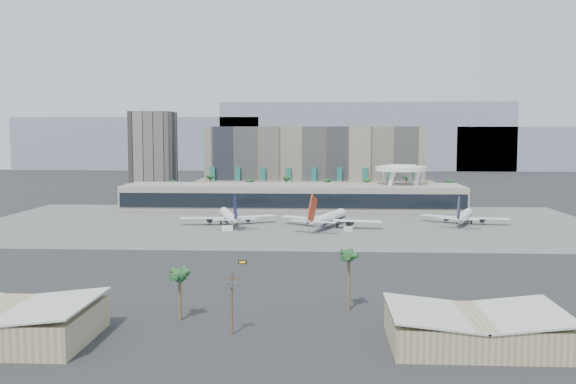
{
  "coord_description": "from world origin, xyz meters",
  "views": [
    {
      "loc": [
        14.74,
        -212.8,
        37.56
      ],
      "look_at": [
        1.32,
        40.0,
        14.63
      ],
      "focal_mm": 40.0,
      "sensor_mm": 36.0,
      "label": 1
    }
  ],
  "objects_px": {
    "airliner_right": "(464,216)",
    "service_vehicle_a": "(227,228)",
    "utility_pole": "(232,297)",
    "airliner_centre": "(329,218)",
    "taxiway_sign": "(242,262)",
    "airliner_left": "(229,216)",
    "service_vehicle_b": "(349,229)"
  },
  "relations": [
    {
      "from": "airliner_centre",
      "to": "taxiway_sign",
      "type": "height_order",
      "value": "airliner_centre"
    },
    {
      "from": "taxiway_sign",
      "to": "airliner_centre",
      "type": "bearing_deg",
      "value": 68.28
    },
    {
      "from": "airliner_left",
      "to": "service_vehicle_b",
      "type": "distance_m",
      "value": 51.53
    },
    {
      "from": "service_vehicle_b",
      "to": "taxiway_sign",
      "type": "xyz_separation_m",
      "value": [
        -33.35,
        -64.37,
        -0.34
      ]
    },
    {
      "from": "airliner_right",
      "to": "taxiway_sign",
      "type": "distance_m",
      "value": 119.92
    },
    {
      "from": "service_vehicle_a",
      "to": "taxiway_sign",
      "type": "xyz_separation_m",
      "value": [
        13.86,
        -63.19,
        -0.5
      ]
    },
    {
      "from": "airliner_left",
      "to": "taxiway_sign",
      "type": "xyz_separation_m",
      "value": [
        15.64,
        -80.11,
        -3.09
      ]
    },
    {
      "from": "service_vehicle_a",
      "to": "service_vehicle_b",
      "type": "relative_size",
      "value": 1.25
    },
    {
      "from": "taxiway_sign",
      "to": "service_vehicle_b",
      "type": "bearing_deg",
      "value": 60.06
    },
    {
      "from": "airliner_centre",
      "to": "taxiway_sign",
      "type": "bearing_deg",
      "value": -88.96
    },
    {
      "from": "utility_pole",
      "to": "taxiway_sign",
      "type": "height_order",
      "value": "utility_pole"
    },
    {
      "from": "airliner_right",
      "to": "service_vehicle_a",
      "type": "bearing_deg",
      "value": -146.25
    },
    {
      "from": "airliner_left",
      "to": "airliner_centre",
      "type": "xyz_separation_m",
      "value": [
        41.4,
        -5.99,
        0.22
      ]
    },
    {
      "from": "utility_pole",
      "to": "airliner_left",
      "type": "xyz_separation_m",
      "value": [
        -21.82,
        145.72,
        -3.51
      ]
    },
    {
      "from": "service_vehicle_b",
      "to": "airliner_right",
      "type": "bearing_deg",
      "value": 41.18
    },
    {
      "from": "airliner_right",
      "to": "service_vehicle_a",
      "type": "relative_size",
      "value": 8.58
    },
    {
      "from": "service_vehicle_b",
      "to": "taxiway_sign",
      "type": "bearing_deg",
      "value": -101.05
    },
    {
      "from": "airliner_right",
      "to": "service_vehicle_a",
      "type": "height_order",
      "value": "airliner_right"
    },
    {
      "from": "airliner_centre",
      "to": "airliner_right",
      "type": "xyz_separation_m",
      "value": [
        56.65,
        12.97,
        -0.53
      ]
    },
    {
      "from": "taxiway_sign",
      "to": "utility_pole",
      "type": "bearing_deg",
      "value": -87.18
    },
    {
      "from": "airliner_left",
      "to": "taxiway_sign",
      "type": "relative_size",
      "value": 16.77
    },
    {
      "from": "airliner_centre",
      "to": "service_vehicle_a",
      "type": "height_order",
      "value": "airliner_centre"
    },
    {
      "from": "utility_pole",
      "to": "airliner_left",
      "type": "distance_m",
      "value": 147.39
    },
    {
      "from": "airliner_left",
      "to": "service_vehicle_a",
      "type": "xyz_separation_m",
      "value": [
        1.78,
        -16.92,
        -2.59
      ]
    },
    {
      "from": "airliner_right",
      "to": "airliner_left",
      "type": "bearing_deg",
      "value": -156.12
    },
    {
      "from": "utility_pole",
      "to": "airliner_centre",
      "type": "relative_size",
      "value": 0.28
    },
    {
      "from": "service_vehicle_b",
      "to": "service_vehicle_a",
      "type": "bearing_deg",
      "value": -162.23
    },
    {
      "from": "airliner_centre",
      "to": "utility_pole",
      "type": "bearing_deg",
      "value": -77.78
    },
    {
      "from": "taxiway_sign",
      "to": "airliner_right",
      "type": "bearing_deg",
      "value": 44.03
    },
    {
      "from": "airliner_right",
      "to": "service_vehicle_b",
      "type": "height_order",
      "value": "airliner_right"
    },
    {
      "from": "airliner_left",
      "to": "airliner_right",
      "type": "bearing_deg",
      "value": -12.12
    },
    {
      "from": "airliner_left",
      "to": "airliner_right",
      "type": "relative_size",
      "value": 1.11
    }
  ]
}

